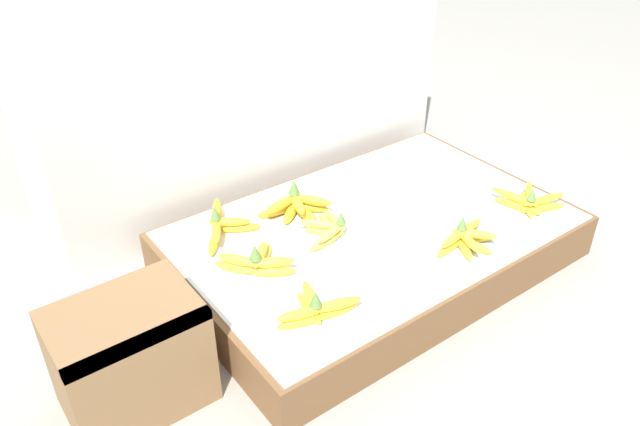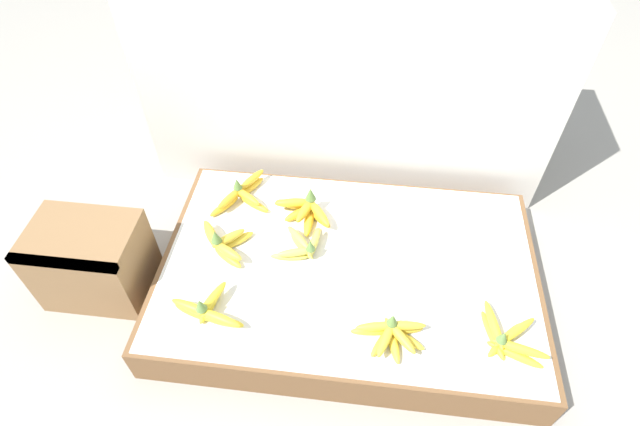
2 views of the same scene
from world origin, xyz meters
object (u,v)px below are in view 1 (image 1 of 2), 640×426
banana_bunch_front_midright (465,238)px  banana_bunch_back_left (222,224)px  banana_bunch_middle_midleft (328,228)px  banana_bunch_front_left (316,308)px  banana_bunch_middle_left (257,261)px  banana_bunch_front_right (529,201)px  banana_bunch_back_midleft (296,206)px  wooden_crate (131,357)px

banana_bunch_front_midright → banana_bunch_back_left: size_ratio=0.91×
banana_bunch_middle_midleft → banana_bunch_front_left: bearing=-132.0°
banana_bunch_front_midright → banana_bunch_middle_left: (-0.54, 0.26, 0.01)m
banana_bunch_front_right → banana_bunch_middle_left: banana_bunch_middle_left is taller
banana_bunch_back_left → banana_bunch_back_midleft: bearing=-12.2°
banana_bunch_back_left → banana_bunch_back_midleft: (0.23, -0.05, 0.00)m
banana_bunch_front_right → banana_bunch_middle_midleft: size_ratio=1.18×
banana_bunch_front_midright → banana_bunch_front_right: size_ratio=1.11×
banana_bunch_front_left → banana_bunch_middle_midleft: 0.35m
banana_bunch_middle_midleft → banana_bunch_middle_left: bearing=-176.0°
banana_bunch_front_left → banana_bunch_front_right: size_ratio=1.16×
banana_bunch_front_midright → banana_bunch_back_midleft: bearing=125.0°
banana_bunch_back_midleft → banana_bunch_middle_left: bearing=-145.2°
banana_bunch_middle_midleft → banana_bunch_back_midleft: bearing=94.2°
banana_bunch_back_left → banana_bunch_middle_midleft: bearing=-39.8°
banana_bunch_middle_left → banana_bunch_back_left: bearing=86.6°
banana_bunch_back_midleft → wooden_crate: bearing=-157.6°
wooden_crate → banana_bunch_front_right: (1.26, -0.14, 0.03)m
wooden_crate → banana_bunch_middle_midleft: bearing=10.0°
wooden_crate → banana_bunch_back_left: 0.52m
banana_bunch_front_right → banana_bunch_back_midleft: banana_bunch_back_midleft is taller
banana_bunch_front_left → banana_bunch_back_midleft: banana_bunch_back_midleft is taller
banana_bunch_back_left → banana_bunch_front_midright: bearing=-42.0°
wooden_crate → banana_bunch_middle_left: wooden_crate is taller
wooden_crate → banana_bunch_back_midleft: bearing=22.4°
banana_bunch_back_midleft → banana_bunch_back_left: bearing=167.8°
banana_bunch_front_left → banana_bunch_back_midleft: size_ratio=1.05×
wooden_crate → banana_bunch_middle_left: size_ratio=1.73×
banana_bunch_front_left → banana_bunch_back_left: bearing=90.5°
banana_bunch_middle_midleft → banana_bunch_back_midleft: (-0.01, 0.15, 0.00)m
banana_bunch_front_midright → banana_bunch_back_midleft: banana_bunch_back_midleft is taller
banana_bunch_back_midleft → banana_bunch_front_right: bearing=-33.6°
banana_bunch_back_left → banana_bunch_middle_left: bearing=-93.4°
wooden_crate → banana_bunch_middle_left: bearing=13.7°
banana_bunch_middle_left → banana_bunch_back_midleft: banana_bunch_back_midleft is taller
banana_bunch_front_midright → banana_bunch_middle_left: 0.60m
banana_bunch_front_right → banana_bunch_back_left: banana_bunch_back_left is taller
wooden_crate → banana_bunch_front_midright: size_ratio=1.52×
banana_bunch_front_right → banana_bunch_back_midleft: bearing=146.4°
banana_bunch_middle_midleft → banana_bunch_front_right: bearing=-22.9°
banana_bunch_back_left → banana_bunch_back_midleft: 0.24m
banana_bunch_front_left → banana_bunch_front_midright: 0.52m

